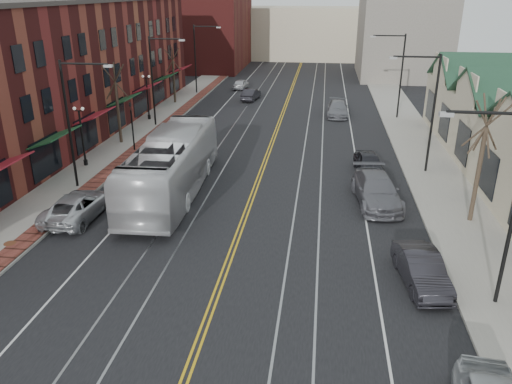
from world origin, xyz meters
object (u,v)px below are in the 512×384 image
(transit_bus, at_px, (172,165))
(parked_car_c, at_px, (376,190))
(parked_car_b, at_px, (421,269))
(parked_car_d, at_px, (369,163))
(parked_suv, at_px, (78,206))

(transit_bus, height_order, parked_car_c, transit_bus)
(parked_car_b, height_order, parked_car_c, parked_car_c)
(transit_bus, bearing_deg, parked_car_c, 178.93)
(parked_car_d, bearing_deg, parked_suv, -156.31)
(parked_car_b, bearing_deg, transit_bus, 139.59)
(transit_bus, xyz_separation_m, parked_car_c, (12.53, 0.16, -1.05))
(parked_car_b, bearing_deg, parked_car_d, 86.77)
(parked_suv, distance_m, parked_car_d, 19.47)
(parked_car_b, relative_size, parked_car_d, 1.05)
(parked_suv, bearing_deg, parked_car_d, -148.65)
(parked_car_c, bearing_deg, parked_car_b, -89.00)
(parked_suv, bearing_deg, transit_bus, -134.58)
(parked_car_b, xyz_separation_m, parked_car_c, (-1.16, 8.85, 0.13))
(transit_bus, relative_size, parked_car_b, 3.07)
(transit_bus, xyz_separation_m, parked_suv, (-4.30, -4.22, -1.17))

